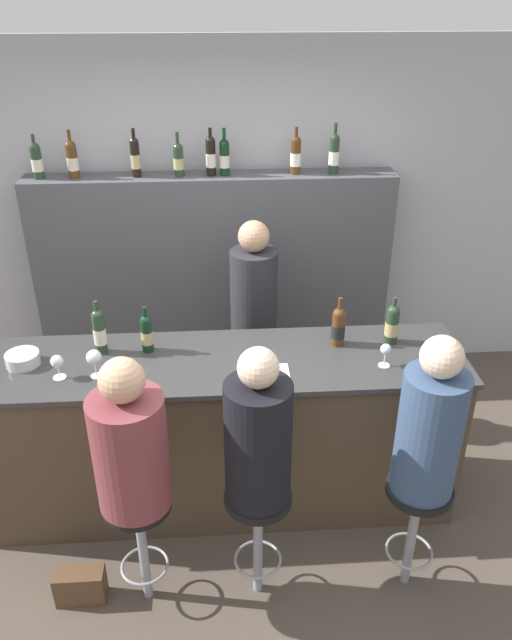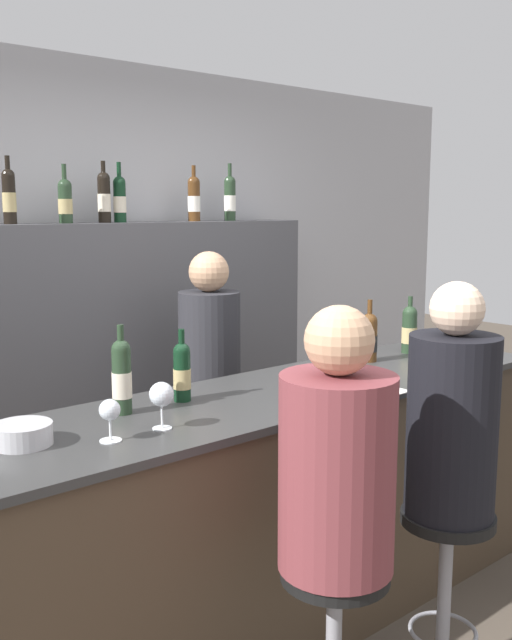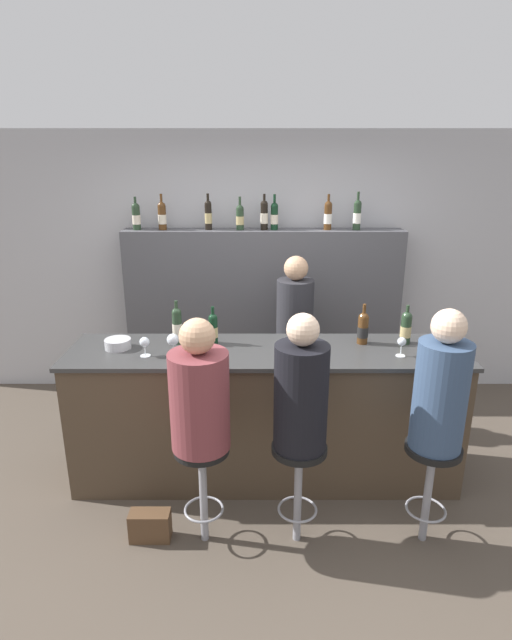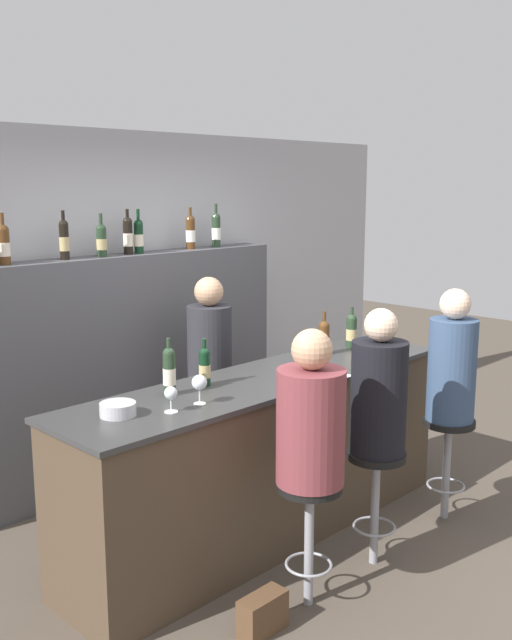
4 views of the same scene
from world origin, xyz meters
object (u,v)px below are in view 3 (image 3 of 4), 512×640
at_px(wine_bottle_counter_0, 179,325).
at_px(bar_stool_right, 433,469).
at_px(wine_bottle_backbar_0, 138,216).
at_px(wine_bottle_backbar_3, 242,217).
at_px(wine_bottle_counter_2, 365,328).
at_px(handbag, 152,525).
at_px(wine_bottle_backbar_1, 164,216).
at_px(wine_bottle_backbar_5, 276,216).
at_px(wine_bottle_counter_3, 408,328).
at_px(wine_bottle_counter_1, 215,328).
at_px(bartender, 296,349).
at_px(wine_bottle_backbar_6, 330,215).
at_px(metal_bowl, 120,343).
at_px(wine_bottle_backbar_7, 359,215).
at_px(wine_bottle_backbar_4, 266,215).
at_px(bar_stool_left, 204,468).
at_px(wine_glass_1, 175,340).
at_px(wine_bottle_backbar_2, 210,215).
at_px(guest_seated_left, 201,394).
at_px(wine_glass_0, 146,343).
at_px(wine_glass_2, 404,343).
at_px(bar_stool_middle, 300,468).
at_px(guest_seated_middle, 303,391).
at_px(guest_seated_right, 443,389).

bearing_deg(wine_bottle_counter_0, bar_stool_right, -26.62).
bearing_deg(wine_bottle_backbar_0, wine_bottle_backbar_3, 0.00).
relative_size(wine_bottle_counter_2, handbag, 1.16).
relative_size(wine_bottle_backbar_1, wine_bottle_backbar_5, 1.01).
bearing_deg(wine_bottle_counter_3, wine_bottle_counter_1, 180.00).
bearing_deg(wine_bottle_backbar_3, wine_bottle_backbar_1, 180.00).
relative_size(bar_stool_right, bartender, 0.44).
relative_size(wine_bottle_backbar_6, metal_bowl, 1.75).
distance_m(wine_bottle_backbar_0, wine_bottle_backbar_7, 2.07).
bearing_deg(wine_bottle_backbar_4, bar_stool_left, -100.93).
relative_size(wine_glass_1, bar_stool_left, 0.24).
distance_m(wine_bottle_counter_2, wine_bottle_counter_3, 0.31).
distance_m(wine_bottle_backbar_2, wine_bottle_backbar_5, 0.62).
xyz_separation_m(wine_bottle_backbar_3, bar_stool_left, (-0.18, -2.11, -1.28)).
relative_size(guest_seated_left, handbag, 3.11).
xyz_separation_m(wine_bottle_backbar_1, wine_glass_1, (0.31, -1.53, -0.67)).
relative_size(metal_bowl, bar_stool_left, 0.27).
height_order(wine_bottle_counter_0, wine_glass_0, wine_bottle_counter_0).
distance_m(wine_bottle_counter_1, bar_stool_left, 1.04).
bearing_deg(bar_stool_left, wine_bottle_backbar_3, 85.12).
distance_m(wine_bottle_backbar_3, bartender, 1.33).
distance_m(wine_bottle_counter_3, metal_bowl, 2.10).
bearing_deg(wine_glass_2, wine_glass_0, -180.00).
bearing_deg(wine_bottle_counter_3, wine_bottle_backbar_2, 140.44).
xyz_separation_m(guest_seated_left, bar_stool_right, (1.41, 0.00, -0.50)).
bearing_deg(wine_bottle_backbar_3, bartender, -50.04).
bearing_deg(wine_glass_1, bar_stool_middle, -34.87).
distance_m(wine_bottle_backbar_6, handbag, 3.04).
height_order(wine_bottle_counter_2, wine_glass_1, wine_bottle_counter_2).
bearing_deg(bar_stool_right, bar_stool_middle, 180.00).
bearing_deg(wine_bottle_counter_3, wine_bottle_counter_2, 180.00).
bearing_deg(bartender, wine_bottle_backbar_5, 106.01).
xyz_separation_m(wine_bottle_backbar_3, wine_bottle_backbar_7, (1.10, -0.00, 0.02)).
distance_m(wine_bottle_counter_1, wine_bottle_backbar_2, 1.45).
relative_size(wine_glass_1, guest_seated_middle, 0.19).
bearing_deg(wine_bottle_backbar_6, guest_seated_right, -79.19).
relative_size(wine_bottle_counter_3, wine_bottle_backbar_3, 0.96).
relative_size(wine_bottle_backbar_7, guest_seated_right, 0.40).
distance_m(wine_bottle_backbar_1, wine_glass_0, 1.68).
relative_size(wine_bottle_backbar_0, bartender, 0.20).
bearing_deg(bartender, wine_bottle_counter_0, -142.93).
relative_size(wine_bottle_counter_1, wine_glass_0, 2.04).
relative_size(bar_stool_left, bar_stool_right, 1.00).
xyz_separation_m(wine_bottle_counter_2, wine_glass_1, (-1.36, -0.25, -0.00)).
xyz_separation_m(wine_bottle_backbar_6, wine_glass_2, (0.33, -1.53, -0.70)).
height_order(wine_bottle_counter_0, bar_stool_left, wine_bottle_counter_0).
bearing_deg(wine_bottle_backbar_4, wine_bottle_backbar_5, 0.00).
distance_m(wine_bottle_counter_1, guest_seated_right, 1.62).
xyz_separation_m(bar_stool_middle, guest_seated_middle, (0.00, 0.00, 0.52)).
bearing_deg(wine_bottle_counter_3, wine_glass_2, -111.51).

